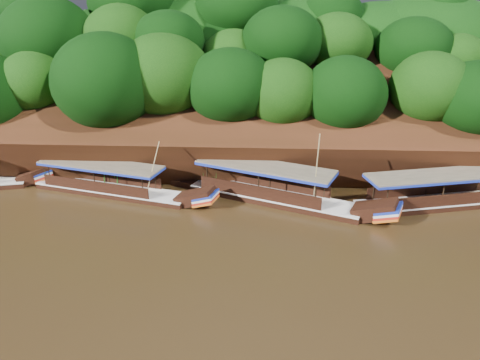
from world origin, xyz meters
name	(u,v)px	position (x,y,z in m)	size (l,w,h in m)	color
ground	(292,253)	(0.00, 0.00, 0.00)	(160.00, 160.00, 0.00)	black
riverbank	(281,121)	(-0.01, 22.73, 1.89)	(120.00, 30.06, 19.40)	#311A0B
boat_0	(453,198)	(11.69, 7.22, 0.54)	(14.86, 5.41, 5.74)	black
boat_1	(284,195)	(-0.20, 6.88, 0.59)	(14.66, 7.82, 6.32)	black
boat_2	(120,188)	(-12.31, 7.74, 0.51)	(14.36, 5.61, 4.87)	black
reeds	(257,178)	(-2.23, 9.46, 0.87)	(51.01, 2.61, 2.16)	#296E1B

